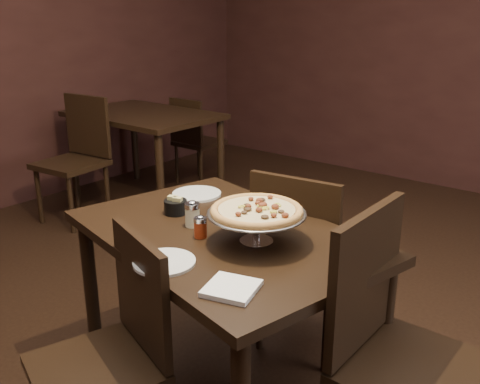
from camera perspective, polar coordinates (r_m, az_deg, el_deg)
The scene contains 16 objects.
room at distance 2.05m, azimuth 1.07°, elevation 12.83°, with size 6.04×7.04×2.84m.
dining_table at distance 2.19m, azimuth -1.85°, elevation -6.66°, with size 1.39×1.08×0.77m.
background_table at distance 4.73m, azimuth -10.22°, elevation 7.10°, with size 1.26×0.84×0.79m.
pizza_stand at distance 2.01m, azimuth 1.79°, elevation -2.04°, with size 0.38×0.38×0.16m.
parmesan_shaker at distance 2.19m, azimuth -5.10°, elevation -2.36°, with size 0.06×0.06×0.11m.
pepper_flake_shaker at distance 2.09m, azimuth -4.25°, elevation -3.74°, with size 0.05×0.05×0.09m.
packet_caddy at distance 2.34m, azimuth -6.90°, elevation -1.52°, with size 0.10×0.10×0.08m.
napkin_stack at distance 1.71m, azimuth -0.92°, elevation -10.23°, with size 0.16×0.16×0.02m, color white.
plate_left at distance 2.57m, azimuth -4.64°, elevation -0.20°, with size 0.23×0.23×0.01m, color white.
plate_near at distance 1.90m, azimuth -8.08°, elevation -7.42°, with size 0.22×0.22×0.01m, color white.
serving_spatula at distance 2.00m, azimuth 1.37°, elevation -2.21°, with size 0.13×0.13×0.02m.
chair_far at distance 2.57m, azimuth 6.80°, elevation -6.83°, with size 0.49×0.49×0.93m.
chair_near at distance 2.01m, azimuth -13.33°, elevation -15.92°, with size 0.52×0.52×0.89m.
chair_side at distance 1.93m, azimuth 16.42°, elevation -15.50°, with size 0.47×0.47×1.00m.
bg_chair_far at distance 5.16m, azimuth -4.88°, elevation 5.77°, with size 0.40×0.40×0.84m.
bg_chair_near at distance 4.44m, azimuth -16.95°, elevation 3.92°, with size 0.51×0.51×0.99m.
Camera 1 is at (1.31, -1.58, 1.61)m, focal length 40.00 mm.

